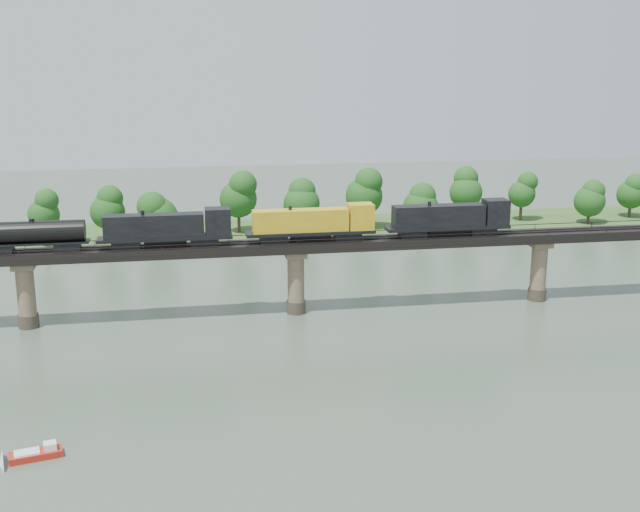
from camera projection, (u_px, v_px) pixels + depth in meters
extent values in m
plane|color=#3A4A3A|center=(331.00, 390.00, 96.67)|extent=(400.00, 400.00, 0.00)
cube|color=#2C4C1E|center=(261.00, 232.00, 177.67)|extent=(300.00, 24.00, 1.60)
cylinder|color=#473A2D|center=(29.00, 321.00, 118.52)|extent=(3.00, 3.00, 2.00)
cylinder|color=#7E6B52|center=(26.00, 292.00, 117.41)|extent=(2.60, 2.60, 9.00)
cube|color=#7E6B52|center=(23.00, 265.00, 116.43)|extent=(3.20, 3.20, 1.00)
cylinder|color=#473A2D|center=(296.00, 307.00, 125.08)|extent=(3.00, 3.00, 2.00)
cylinder|color=#7E6B52|center=(296.00, 279.00, 123.97)|extent=(2.60, 2.60, 9.00)
cube|color=#7E6B52|center=(296.00, 254.00, 122.99)|extent=(3.20, 3.20, 1.00)
cylinder|color=#473A2D|center=(537.00, 294.00, 131.64)|extent=(3.00, 3.00, 2.00)
cylinder|color=#7E6B52|center=(539.00, 268.00, 130.53)|extent=(2.60, 2.60, 9.00)
cube|color=#7E6B52|center=(540.00, 244.00, 129.54)|extent=(3.20, 3.20, 1.00)
cube|color=black|center=(296.00, 246.00, 122.68)|extent=(220.00, 5.00, 1.50)
cube|color=black|center=(296.00, 242.00, 121.76)|extent=(220.00, 0.12, 0.16)
cube|color=black|center=(295.00, 240.00, 123.19)|extent=(220.00, 0.12, 0.16)
cube|color=black|center=(298.00, 240.00, 120.03)|extent=(220.00, 0.10, 0.10)
cube|color=black|center=(293.00, 233.00, 124.61)|extent=(220.00, 0.10, 0.10)
cube|color=black|center=(298.00, 243.00, 120.11)|extent=(0.08, 0.08, 0.70)
cube|color=black|center=(293.00, 236.00, 124.70)|extent=(0.08, 0.08, 0.70)
cylinder|color=#382619|center=(46.00, 237.00, 161.45)|extent=(0.70, 0.70, 3.51)
sphere|color=#144313|center=(44.00, 215.00, 160.30)|extent=(6.31, 6.31, 6.31)
sphere|color=#144313|center=(43.00, 200.00, 159.58)|extent=(4.73, 4.73, 4.73)
cylinder|color=#382619|center=(109.00, 233.00, 165.88)|extent=(0.70, 0.70, 3.34)
sphere|color=#144313|center=(108.00, 212.00, 164.79)|extent=(7.18, 7.18, 7.18)
sphere|color=#144313|center=(107.00, 198.00, 164.10)|extent=(5.39, 5.39, 5.39)
cylinder|color=#382619|center=(159.00, 235.00, 165.06)|extent=(0.70, 0.70, 2.83)
sphere|color=#144313|center=(158.00, 217.00, 164.13)|extent=(8.26, 8.26, 8.26)
sphere|color=#144313|center=(157.00, 206.00, 163.55)|extent=(6.19, 6.19, 6.19)
cylinder|color=#382619|center=(239.00, 223.00, 173.94)|extent=(0.70, 0.70, 3.96)
sphere|color=#144313|center=(238.00, 199.00, 172.63)|extent=(8.07, 8.07, 8.07)
sphere|color=#144313|center=(238.00, 184.00, 171.82)|extent=(6.05, 6.05, 6.05)
cylinder|color=#382619|center=(302.00, 224.00, 174.78)|extent=(0.70, 0.70, 3.27)
sphere|color=#144313|center=(302.00, 204.00, 173.71)|extent=(8.03, 8.03, 8.03)
sphere|color=#144313|center=(302.00, 192.00, 173.04)|extent=(6.02, 6.02, 6.02)
cylinder|color=#382619|center=(364.00, 219.00, 178.13)|extent=(0.70, 0.70, 3.92)
sphere|color=#144313|center=(364.00, 196.00, 176.85)|extent=(8.29, 8.29, 8.29)
sphere|color=#144313|center=(364.00, 181.00, 176.04)|extent=(6.21, 6.21, 6.21)
cylinder|color=#382619|center=(420.00, 226.00, 173.39)|extent=(0.70, 0.70, 3.02)
sphere|color=#144313|center=(421.00, 208.00, 172.40)|extent=(7.74, 7.74, 7.74)
sphere|color=#144313|center=(421.00, 196.00, 171.78)|extent=(5.80, 5.80, 5.80)
cylinder|color=#382619|center=(465.00, 214.00, 183.75)|extent=(0.70, 0.70, 3.80)
sphere|color=#144313|center=(466.00, 193.00, 182.50)|extent=(7.47, 7.47, 7.47)
sphere|color=#144313|center=(466.00, 179.00, 181.72)|extent=(5.60, 5.60, 5.60)
cylinder|color=#382619|center=(521.00, 213.00, 186.26)|extent=(0.70, 0.70, 3.38)
sphere|color=#144313|center=(522.00, 194.00, 185.15)|extent=(6.23, 6.23, 6.23)
sphere|color=#144313|center=(523.00, 182.00, 184.46)|extent=(4.67, 4.67, 4.67)
cylinder|color=#382619|center=(588.00, 217.00, 183.00)|extent=(0.70, 0.70, 2.77)
sphere|color=#144313|center=(590.00, 201.00, 182.09)|extent=(7.04, 7.04, 7.04)
sphere|color=#144313|center=(590.00, 191.00, 181.52)|extent=(5.28, 5.28, 5.28)
cylinder|color=#382619|center=(630.00, 211.00, 190.11)|extent=(0.70, 0.70, 2.94)
sphere|color=#144313|center=(631.00, 194.00, 189.14)|extent=(6.73, 6.73, 6.73)
sphere|color=#144313|center=(632.00, 184.00, 188.53)|extent=(5.05, 5.05, 5.05)
cube|color=black|center=(482.00, 230.00, 127.26)|extent=(4.17, 2.50, 1.15)
cube|color=black|center=(412.00, 233.00, 125.38)|extent=(4.17, 2.50, 1.15)
cube|color=black|center=(448.00, 227.00, 126.14)|extent=(19.79, 3.12, 0.52)
cube|color=black|center=(439.00, 216.00, 125.41)|extent=(14.58, 2.81, 3.33)
cube|color=black|center=(495.00, 212.00, 126.87)|extent=(3.75, 3.12, 3.96)
cylinder|color=black|center=(447.00, 231.00, 126.28)|extent=(6.25, 1.46, 1.46)
cube|color=black|center=(347.00, 236.00, 123.67)|extent=(4.17, 2.50, 1.15)
cube|color=black|center=(273.00, 238.00, 121.80)|extent=(4.17, 2.50, 1.15)
cube|color=black|center=(311.00, 232.00, 122.56)|extent=(19.79, 3.12, 0.52)
cube|color=gold|center=(300.00, 220.00, 121.83)|extent=(14.58, 2.81, 3.33)
cube|color=gold|center=(361.00, 216.00, 123.29)|extent=(3.75, 3.12, 3.96)
cylinder|color=black|center=(311.00, 236.00, 122.70)|extent=(6.25, 1.46, 1.46)
cube|color=black|center=(204.00, 241.00, 120.09)|extent=(4.17, 2.50, 1.15)
cube|color=black|center=(126.00, 244.00, 118.21)|extent=(4.17, 2.50, 1.15)
cube|color=black|center=(165.00, 238.00, 118.97)|extent=(19.79, 3.12, 0.52)
cube|color=black|center=(154.00, 225.00, 118.24)|extent=(14.58, 2.81, 3.33)
cube|color=black|center=(218.00, 221.00, 119.70)|extent=(3.75, 3.12, 3.96)
cylinder|color=black|center=(166.00, 242.00, 119.11)|extent=(6.25, 1.46, 1.46)
cube|color=black|center=(68.00, 246.00, 116.84)|extent=(3.65, 2.29, 1.15)
cube|color=black|center=(0.00, 249.00, 115.31)|extent=(3.65, 2.29, 1.15)
cube|color=black|center=(34.00, 243.00, 115.91)|extent=(15.62, 2.50, 0.31)
cylinder|color=black|center=(33.00, 232.00, 115.50)|extent=(14.58, 3.12, 3.12)
cylinder|color=black|center=(32.00, 220.00, 115.09)|extent=(0.73, 0.73, 0.52)
cube|color=#A62113|center=(36.00, 455.00, 80.28)|extent=(5.37, 2.95, 0.71)
cube|color=white|center=(27.00, 453.00, 79.87)|extent=(2.73, 2.05, 0.25)
cube|color=white|center=(50.00, 446.00, 80.64)|extent=(1.47, 1.47, 0.71)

